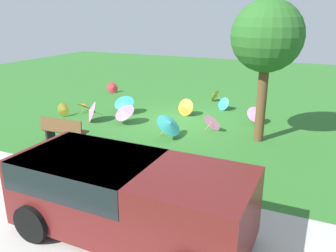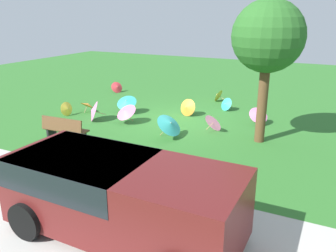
{
  "view_description": "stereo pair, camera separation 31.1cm",
  "coord_description": "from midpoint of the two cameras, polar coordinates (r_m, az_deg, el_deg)",
  "views": [
    {
      "loc": [
        -5.29,
        12.29,
        4.18
      ],
      "look_at": [
        -0.79,
        2.4,
        0.6
      ],
      "focal_mm": 36.87,
      "sensor_mm": 36.0,
      "label": 1
    },
    {
      "loc": [
        -5.57,
        12.16,
        4.18
      ],
      "look_at": [
        -0.79,
        2.4,
        0.6
      ],
      "focal_mm": 36.87,
      "sensor_mm": 36.0,
      "label": 2
    }
  ],
  "objects": [
    {
      "name": "parasol_yellow_1",
      "position": [
        17.28,
        8.71,
        5.07
      ],
      "size": [
        0.66,
        0.67,
        0.61
      ],
      "color": "tan",
      "rests_on": "ground"
    },
    {
      "name": "parasol_pink_3",
      "position": [
        12.83,
        8.3,
        0.65
      ],
      "size": [
        0.85,
        0.73,
        0.7
      ],
      "color": "tan",
      "rests_on": "ground"
    },
    {
      "name": "ground",
      "position": [
        14.02,
        2.05,
        0.87
      ],
      "size": [
        40.0,
        40.0,
        0.0
      ],
      "primitive_type": "plane",
      "color": "#2D6B28"
    },
    {
      "name": "parasol_pink_1",
      "position": [
        13.86,
        15.42,
        1.83
      ],
      "size": [
        0.97,
        0.95,
        0.72
      ],
      "color": "tan",
      "rests_on": "ground"
    },
    {
      "name": "road_strip",
      "position": [
        8.35,
        -20.03,
        -13.04
      ],
      "size": [
        40.0,
        4.39,
        0.01
      ],
      "primitive_type": "cube",
      "color": "#B2AFA8",
      "rests_on": "ground"
    },
    {
      "name": "parasol_orange_3",
      "position": [
        15.56,
        -12.59,
        3.48
      ],
      "size": [
        0.75,
        0.72,
        0.55
      ],
      "color": "tan",
      "rests_on": "ground"
    },
    {
      "name": "parasol_orange_2",
      "position": [
        14.63,
        3.75,
        3.1
      ],
      "size": [
        0.81,
        0.82,
        0.74
      ],
      "color": "tan",
      "rests_on": "ground"
    },
    {
      "name": "shade_tree",
      "position": [
        11.54,
        16.97,
        13.78
      ],
      "size": [
        2.28,
        2.28,
        4.63
      ],
      "color": "brown",
      "rests_on": "ground"
    },
    {
      "name": "van_dark",
      "position": [
        6.81,
        -7.36,
        -10.63
      ],
      "size": [
        4.63,
        2.17,
        1.53
      ],
      "color": "#591919",
      "rests_on": "ground"
    },
    {
      "name": "parasol_teal_1",
      "position": [
        14.99,
        -6.3,
        4.04
      ],
      "size": [
        0.98,
        0.93,
        0.83
      ],
      "color": "tan",
      "rests_on": "ground"
    },
    {
      "name": "parasol_teal_0",
      "position": [
        11.91,
        1.07,
        0.31
      ],
      "size": [
        0.98,
        1.08,
        0.88
      ],
      "color": "tan",
      "rests_on": "ground"
    },
    {
      "name": "parasol_yellow_0",
      "position": [
        15.19,
        -15.76,
        2.74
      ],
      "size": [
        0.51,
        0.62,
        0.61
      ],
      "color": "tan",
      "rests_on": "ground"
    },
    {
      "name": "park_bench",
      "position": [
        11.97,
        -16.02,
        -0.59
      ],
      "size": [
        1.62,
        0.56,
        0.9
      ],
      "color": "brown",
      "rests_on": "ground"
    },
    {
      "name": "parasol_pink_2",
      "position": [
        14.2,
        -11.72,
        2.48
      ],
      "size": [
        0.86,
        0.92,
        0.84
      ],
      "color": "tan",
      "rests_on": "ground"
    },
    {
      "name": "parasol_red_0",
      "position": [
        19.17,
        -7.96,
        6.39
      ],
      "size": [
        0.67,
        0.75,
        0.6
      ],
      "color": "tan",
      "rests_on": "ground"
    },
    {
      "name": "parasol_teal_2",
      "position": [
        15.68,
        10.08,
        3.6
      ],
      "size": [
        0.7,
        0.67,
        0.59
      ],
      "color": "tan",
      "rests_on": "ground"
    },
    {
      "name": "parasol_pink_0",
      "position": [
        13.61,
        -6.43,
        2.49
      ],
      "size": [
        1.0,
        0.97,
        0.83
      ],
      "color": "tan",
      "rests_on": "ground"
    }
  ]
}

